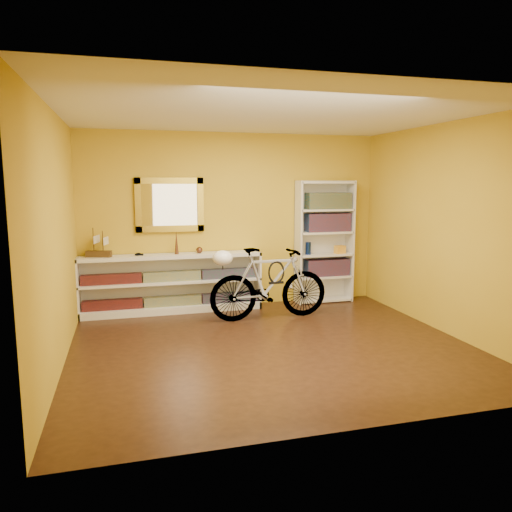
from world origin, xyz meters
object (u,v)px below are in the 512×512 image
object	(u,v)px
console_unit	(172,283)
bicycle	(269,283)
bookcase	(324,242)
helmet	(223,258)

from	to	relation	value
console_unit	bicycle	world-z (taller)	bicycle
bookcase	helmet	size ratio (longest dim) A/B	6.99
bookcase	helmet	distance (m)	1.93
bookcase	helmet	bearing A→B (deg)	-156.74
bicycle	bookcase	bearing A→B (deg)	-57.87
bookcase	bicycle	distance (m)	1.42
bicycle	helmet	size ratio (longest dim) A/B	6.26
bookcase	bicycle	size ratio (longest dim) A/B	1.12
console_unit	helmet	size ratio (longest dim) A/B	9.56
bicycle	helmet	xyz separation A→B (m)	(-0.65, -0.02, 0.38)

